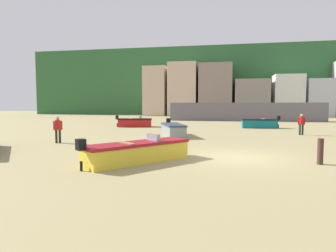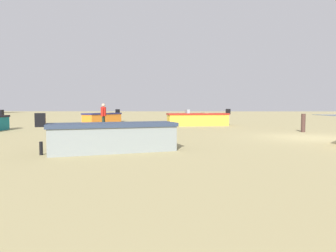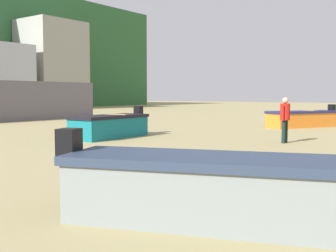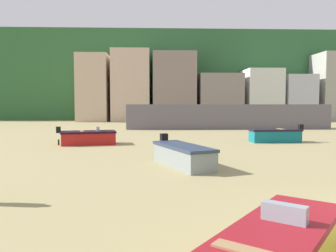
{
  "view_description": "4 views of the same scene",
  "coord_description": "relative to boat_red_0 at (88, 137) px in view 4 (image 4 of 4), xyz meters",
  "views": [
    {
      "loc": [
        -0.53,
        -13.23,
        2.36
      ],
      "look_at": [
        -5.49,
        12.26,
        0.43
      ],
      "focal_mm": 31.35,
      "sensor_mm": 36.0,
      "label": 1
    },
    {
      "loc": [
        -13.53,
        6.15,
        1.4
      ],
      "look_at": [
        -3.95,
        6.43,
        0.79
      ],
      "focal_mm": 31.74,
      "sensor_mm": 36.0,
      "label": 2
    },
    {
      "loc": [
        -9.03,
        5.33,
        1.72
      ],
      "look_at": [
        0.64,
        12.54,
        0.81
      ],
      "focal_mm": 44.57,
      "sensor_mm": 36.0,
      "label": 3
    },
    {
      "loc": [
        -5.51,
        -6.38,
        2.65
      ],
      "look_at": [
        -4.67,
        14.6,
        1.3
      ],
      "focal_mm": 36.92,
      "sensor_mm": 36.0,
      "label": 4
    }
  ],
  "objects": [
    {
      "name": "townhouse_centre_right",
      "position": [
        21.03,
        30.68,
        3.52
      ],
      "size": [
        5.33,
        5.85,
        7.95
      ],
      "primitive_type": "cube",
      "color": "silver",
      "rests_on": "ground"
    },
    {
      "name": "boat_teal_1",
      "position": [
        12.66,
        0.82,
        0.01
      ],
      "size": [
        3.72,
        1.5,
        1.23
      ],
      "rotation": [
        0.0,
        0.0,
        1.61
      ],
      "color": "#126A75",
      "rests_on": "ground"
    },
    {
      "name": "townhouse_centre",
      "position": [
        14.37,
        31.19,
        3.14
      ],
      "size": [
        6.52,
        6.86,
        7.18
      ],
      "primitive_type": "cube",
      "color": "gray",
      "rests_on": "ground"
    },
    {
      "name": "townhouse_right",
      "position": [
        26.47,
        30.4,
        3.08
      ],
      "size": [
        4.6,
        5.29,
        7.07
      ],
      "primitive_type": "cube",
      "color": "#B5BCC3",
      "rests_on": "ground"
    },
    {
      "name": "townhouse_left",
      "position": [
        0.78,
        30.81,
        4.92
      ],
      "size": [
        5.67,
        6.11,
        10.75
      ],
      "primitive_type": "cube",
      "color": "beige",
      "rests_on": "ground"
    },
    {
      "name": "townhouse_centre_left",
      "position": [
        7.34,
        30.47,
        4.75
      ],
      "size": [
        6.45,
        5.42,
        10.4
      ],
      "primitive_type": "cube",
      "color": "gray",
      "rests_on": "ground"
    },
    {
      "name": "headland_hill",
      "position": [
        9.81,
        49.76,
        6.96
      ],
      "size": [
        90.0,
        32.0,
        14.82
      ],
      "primitive_type": "cube",
      "color": "#2E6033",
      "rests_on": "ground"
    },
    {
      "name": "boat_grey_6",
      "position": [
        5.5,
        -8.08,
        0.01
      ],
      "size": [
        2.57,
        4.21,
        1.22
      ],
      "rotation": [
        0.0,
        0.0,
        3.5
      ],
      "color": "gray",
      "rests_on": "ground"
    },
    {
      "name": "harbor_pier",
      "position": [
        12.09,
        13.76,
        0.85
      ],
      "size": [
        21.29,
        2.4,
        2.6
      ],
      "primitive_type": "cube",
      "color": "slate",
      "rests_on": "ground"
    },
    {
      "name": "townhouse_far_left",
      "position": [
        -4.91,
        31.09,
        4.59
      ],
      "size": [
        4.56,
        6.66,
        10.08
      ],
      "primitive_type": "cube",
      "color": "#CEB196",
      "rests_on": "ground"
    },
    {
      "name": "boat_red_0",
      "position": [
        0.0,
        0.0,
        0.0
      ],
      "size": [
        3.87,
        2.35,
        1.19
      ],
      "rotation": [
        0.0,
        0.0,
        4.92
      ],
      "color": "#B31C19",
      "rests_on": "ground"
    }
  ]
}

